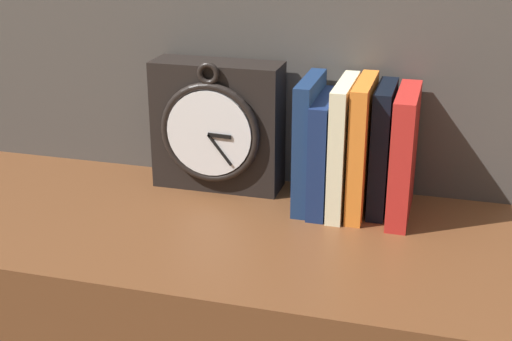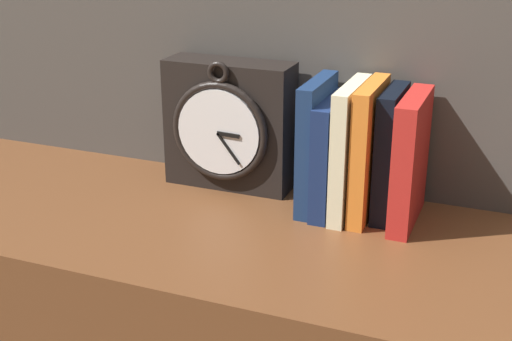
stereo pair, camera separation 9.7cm
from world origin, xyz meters
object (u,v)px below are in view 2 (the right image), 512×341
(clock, at_px, (229,125))
(book_slot3_orange, at_px, (368,151))
(book_slot1_navy, at_px, (331,155))
(book_slot2_cream, at_px, (350,150))
(book_slot4_black, at_px, (390,154))
(book_slot0_navy, at_px, (316,144))
(book_slot5_red, at_px, (410,160))

(clock, distance_m, book_slot3_orange, 0.23)
(book_slot1_navy, distance_m, book_slot3_orange, 0.06)
(book_slot2_cream, relative_size, book_slot4_black, 1.03)
(book_slot0_navy, height_order, book_slot4_black, book_slot0_navy)
(clock, relative_size, book_slot5_red, 1.13)
(book_slot0_navy, relative_size, book_slot3_orange, 0.99)
(book_slot2_cream, height_order, book_slot4_black, book_slot2_cream)
(clock, height_order, book_slot1_navy, clock)
(book_slot1_navy, height_order, book_slot5_red, book_slot5_red)
(book_slot3_orange, bearing_deg, book_slot1_navy, -179.25)
(book_slot3_orange, distance_m, book_slot5_red, 0.06)
(book_slot0_navy, relative_size, book_slot1_navy, 1.15)
(book_slot0_navy, height_order, book_slot2_cream, same)
(book_slot0_navy, height_order, book_slot3_orange, book_slot3_orange)
(clock, relative_size, book_slot1_navy, 1.25)
(book_slot3_orange, distance_m, book_slot4_black, 0.03)
(clock, height_order, book_slot0_navy, clock)
(book_slot2_cream, relative_size, book_slot5_red, 1.04)
(book_slot1_navy, bearing_deg, book_slot4_black, 8.30)
(book_slot1_navy, xyz_separation_m, book_slot3_orange, (0.05, 0.00, 0.01))
(book_slot2_cream, bearing_deg, book_slot5_red, -0.47)
(book_slot3_orange, height_order, book_slot5_red, book_slot3_orange)
(book_slot2_cream, height_order, book_slot5_red, book_slot2_cream)
(clock, bearing_deg, book_slot0_navy, -9.44)
(book_slot3_orange, bearing_deg, book_slot5_red, -2.63)
(book_slot2_cream, xyz_separation_m, book_slot3_orange, (0.03, 0.00, 0.00))
(book_slot1_navy, xyz_separation_m, book_slot2_cream, (0.03, -0.00, 0.01))
(book_slot1_navy, bearing_deg, book_slot5_red, -1.04)
(book_slot2_cream, bearing_deg, book_slot0_navy, 174.91)
(book_slot1_navy, bearing_deg, book_slot2_cream, -2.91)
(book_slot1_navy, distance_m, book_slot5_red, 0.12)
(book_slot3_orange, bearing_deg, clock, 173.13)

